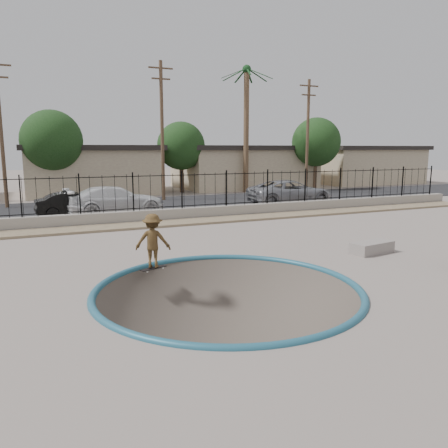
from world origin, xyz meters
TOP-DOWN VIEW (x-y plane):
  - ground at (0.00, 12.00)m, footprint 120.00×120.00m
  - bowl_pit at (0.00, -1.00)m, footprint 6.84×6.84m
  - coping_ring at (0.00, -1.00)m, footprint 7.04×7.04m
  - rock_strip at (0.00, 9.20)m, footprint 42.00×1.60m
  - retaining_wall at (0.00, 10.30)m, footprint 42.00×0.45m
  - fence at (0.00, 10.30)m, footprint 40.00×0.04m
  - street at (0.00, 17.00)m, footprint 90.00×8.00m
  - house_center at (0.00, 26.50)m, footprint 10.60×8.60m
  - house_east at (14.00, 26.50)m, footprint 12.60×8.60m
  - house_east_far at (28.00, 26.50)m, footprint 11.60×8.60m
  - palm_right at (12.00, 22.00)m, footprint 2.30×2.30m
  - utility_pole_left at (-6.00, 19.00)m, footprint 1.70×0.24m
  - utility_pole_mid at (4.00, 19.00)m, footprint 1.70×0.24m
  - utility_pole_right at (16.00, 19.00)m, footprint 1.70×0.24m
  - street_tree_left at (-3.00, 23.00)m, footprint 4.32×4.32m
  - street_tree_mid at (7.00, 24.00)m, footprint 3.96×3.96m
  - street_tree_right at (19.00, 22.00)m, footprint 4.32×4.32m
  - skater at (-1.30, 1.60)m, footprint 1.20×0.96m
  - skateboard at (-1.30, 1.60)m, footprint 0.88×0.53m
  - concrete_ledge at (6.31, 0.67)m, footprint 1.69×0.94m
  - car_b at (-2.48, 13.60)m, footprint 4.07×1.66m
  - car_c at (-0.31, 13.40)m, footprint 5.47×2.53m
  - car_d at (10.97, 13.40)m, footprint 5.74×2.83m

SIDE VIEW (x-z plane):
  - ground at x=0.00m, z-range -2.20..0.00m
  - bowl_pit at x=0.00m, z-range -0.90..0.90m
  - coping_ring at x=0.00m, z-range -0.10..0.10m
  - street at x=0.00m, z-range 0.00..0.04m
  - rock_strip at x=0.00m, z-range 0.00..0.11m
  - skateboard at x=-1.30m, z-range 0.02..0.10m
  - concrete_ledge at x=6.31m, z-range 0.00..0.40m
  - retaining_wall at x=0.00m, z-range 0.00..0.60m
  - car_b at x=-2.48m, z-range 0.04..1.35m
  - car_c at x=-0.31m, z-range 0.04..1.58m
  - skater at x=-1.30m, z-range 0.00..1.63m
  - car_d at x=10.97m, z-range 0.04..1.60m
  - fence at x=0.00m, z-range 0.60..2.40m
  - house_east at x=14.00m, z-range 0.02..3.92m
  - house_east_far at x=28.00m, z-range 0.02..3.92m
  - house_center at x=0.00m, z-range 0.02..3.92m
  - street_tree_mid at x=7.00m, z-range 0.92..6.75m
  - street_tree_left at x=-3.00m, z-range 1.01..7.37m
  - street_tree_right at x=19.00m, z-range 1.01..7.37m
  - utility_pole_left at x=-6.00m, z-range 0.20..9.20m
  - utility_pole_right at x=16.00m, z-range 0.20..9.20m
  - utility_pole_mid at x=4.00m, z-range 0.21..9.71m
  - palm_right at x=12.00m, z-range 2.18..12.48m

